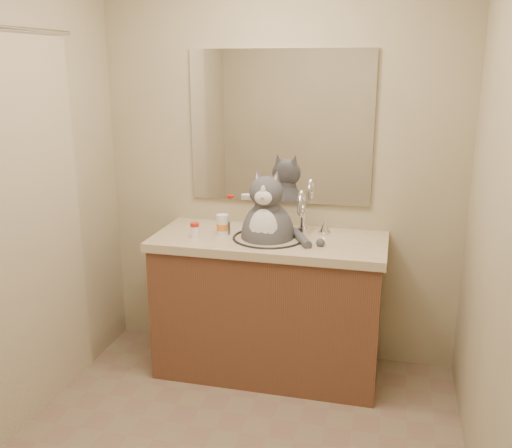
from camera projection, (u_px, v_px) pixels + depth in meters
The scene contains 8 objects.
room at pixel (218, 223), 2.29m from camera, with size 2.22×2.52×2.42m.
vanity at pixel (269, 302), 3.39m from camera, with size 1.34×0.59×1.12m.
mirror at pixel (280, 128), 3.37m from camera, with size 1.10×0.02×0.90m, color white.
shower_curtain at pixel (11, 237), 2.67m from camera, with size 0.02×1.30×1.93m.
cat at pixel (268, 231), 3.27m from camera, with size 0.44×0.35×0.61m.
pill_bottle_redcap at pixel (195, 230), 3.27m from camera, with size 0.06×0.06×0.09m.
pill_bottle_orange at pixel (223, 225), 3.32m from camera, with size 0.07×0.07×0.12m.
grey_canister at pixel (226, 228), 3.33m from camera, with size 0.05×0.05×0.08m.
Camera 1 is at (0.68, -2.10, 1.82)m, focal length 40.00 mm.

